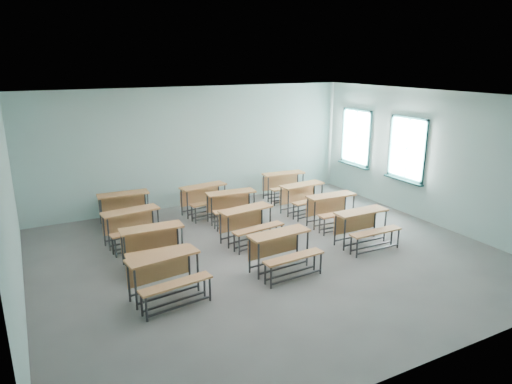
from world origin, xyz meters
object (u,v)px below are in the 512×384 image
(desk_unit_r1c0, at_px, (153,241))
(desk_unit_r1c1, at_px, (249,220))
(desk_unit_r2c1, at_px, (232,202))
(desk_unit_r0c2, at_px, (364,223))
(desk_unit_r3c2, at_px, (285,182))
(desk_unit_r0c0, at_px, (166,271))
(desk_unit_r3c1, at_px, (206,195))
(desk_unit_r3c0, at_px, (125,204))
(desk_unit_r2c2, at_px, (304,194))
(desk_unit_r2c0, at_px, (133,222))
(desk_unit_r0c1, at_px, (282,246))
(desk_unit_r1c2, at_px, (333,206))

(desk_unit_r1c0, bearing_deg, desk_unit_r1c1, 8.10)
(desk_unit_r1c1, xyz_separation_m, desk_unit_r2c1, (0.22, 1.32, 0.00))
(desk_unit_r0c2, distance_m, desk_unit_r3c2, 3.70)
(desk_unit_r0c0, relative_size, desk_unit_r3c1, 0.99)
(desk_unit_r3c0, bearing_deg, desk_unit_r2c2, -14.39)
(desk_unit_r3c0, relative_size, desk_unit_r3c1, 0.95)
(desk_unit_r2c0, height_order, desk_unit_r2c1, same)
(desk_unit_r0c0, height_order, desk_unit_r0c1, same)
(desk_unit_r0c0, distance_m, desk_unit_r0c2, 4.45)
(desk_unit_r0c0, height_order, desk_unit_r2c1, same)
(desk_unit_r0c1, distance_m, desk_unit_r3c2, 4.67)
(desk_unit_r3c2, bearing_deg, desk_unit_r2c2, -93.79)
(desk_unit_r0c0, distance_m, desk_unit_r1c2, 4.83)
(desk_unit_r2c2, bearing_deg, desk_unit_r3c1, 150.28)
(desk_unit_r1c2, bearing_deg, desk_unit_r1c0, -175.63)
(desk_unit_r0c1, bearing_deg, desk_unit_r3c2, 54.50)
(desk_unit_r3c0, bearing_deg, desk_unit_r1c2, -26.79)
(desk_unit_r2c0, xyz_separation_m, desk_unit_r2c1, (2.49, 0.29, 0.00))
(desk_unit_r1c2, height_order, desk_unit_r2c0, same)
(desk_unit_r0c2, height_order, desk_unit_r2c2, same)
(desk_unit_r1c0, distance_m, desk_unit_r1c2, 4.41)
(desk_unit_r2c2, height_order, desk_unit_r3c1, same)
(desk_unit_r1c1, height_order, desk_unit_r3c1, same)
(desk_unit_r0c0, height_order, desk_unit_r1c2, same)
(desk_unit_r1c2, distance_m, desk_unit_r3c0, 5.04)
(desk_unit_r1c0, xyz_separation_m, desk_unit_r3c1, (2.02, 2.39, 0.00))
(desk_unit_r1c0, distance_m, desk_unit_r3c0, 2.62)
(desk_unit_r1c0, xyz_separation_m, desk_unit_r1c2, (4.41, 0.16, 0.00))
(desk_unit_r2c0, relative_size, desk_unit_r3c0, 1.04)
(desk_unit_r0c2, bearing_deg, desk_unit_r2c2, 88.62)
(desk_unit_r1c0, height_order, desk_unit_r2c0, same)
(desk_unit_r1c1, xyz_separation_m, desk_unit_r3c2, (2.37, 2.38, 0.00))
(desk_unit_r2c0, bearing_deg, desk_unit_r1c1, -31.08)
(desk_unit_r0c1, distance_m, desk_unit_r1c1, 1.59)
(desk_unit_r0c0, height_order, desk_unit_r3c1, same)
(desk_unit_r0c1, xyz_separation_m, desk_unit_r2c2, (2.28, 2.70, 0.00))
(desk_unit_r0c2, distance_m, desk_unit_r1c1, 2.48)
(desk_unit_r2c0, relative_size, desk_unit_r2c1, 1.02)
(desk_unit_r2c1, xyz_separation_m, desk_unit_r3c0, (-2.37, 1.10, 0.00))
(desk_unit_r0c1, distance_m, desk_unit_r2c2, 3.53)
(desk_unit_r1c0, height_order, desk_unit_r1c2, same)
(desk_unit_r0c1, distance_m, desk_unit_r1c0, 2.49)
(desk_unit_r0c0, xyz_separation_m, desk_unit_r1c0, (0.17, 1.39, 0.00))
(desk_unit_r0c2, distance_m, desk_unit_r1c0, 4.41)
(desk_unit_r2c1, relative_size, desk_unit_r3c0, 1.02)
(desk_unit_r0c1, distance_m, desk_unit_r3c0, 4.51)
(desk_unit_r2c2, relative_size, desk_unit_r3c1, 0.97)
(desk_unit_r0c0, bearing_deg, desk_unit_r1c1, 27.23)
(desk_unit_r0c0, height_order, desk_unit_r2c2, same)
(desk_unit_r0c2, height_order, desk_unit_r1c1, same)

